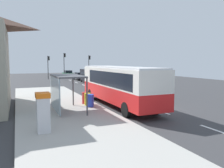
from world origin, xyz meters
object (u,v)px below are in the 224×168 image
object	(u,v)px
traffic_light_far_side	(48,64)
recycling_bin_red	(85,98)
recycling_bin_blue	(90,101)
traffic_light_median	(64,62)
white_van	(89,75)
ticket_machine	(43,112)
sedan_far	(80,76)
recycling_bin_yellow	(88,99)
traffic_light_near_side	(89,63)
sedan_near	(68,73)
bus_shelter	(63,84)
bus	(118,83)

from	to	relation	value
traffic_light_far_side	recycling_bin_red	bearing A→B (deg)	-92.05
recycling_bin_blue	traffic_light_median	distance (m)	33.46
white_van	ticket_machine	bearing A→B (deg)	-111.68
sedan_far	recycling_bin_yellow	bearing A→B (deg)	-103.70
sedan_far	traffic_light_near_side	world-z (taller)	traffic_light_near_side
ticket_machine	traffic_light_far_side	bearing A→B (deg)	82.21
white_van	sedan_near	size ratio (longest dim) A/B	1.20
ticket_machine	bus_shelter	xyz separation A→B (m)	(1.79, 4.33, 0.93)
bus	bus_shelter	size ratio (longest dim) A/B	2.76
recycling_bin_yellow	bus_shelter	size ratio (longest dim) A/B	0.24
bus	recycling_bin_yellow	xyz separation A→B (m)	(-2.49, 0.36, -1.19)
sedan_far	traffic_light_median	distance (m)	6.61
recycling_bin_yellow	sedan_far	bearing A→B (deg)	76.30
traffic_light_median	bus_shelter	size ratio (longest dim) A/B	1.37
white_van	recycling_bin_red	distance (m)	20.71
sedan_far	traffic_light_median	size ratio (longest dim) A/B	0.80
ticket_machine	traffic_light_far_side	xyz separation A→B (m)	(5.10, 37.29, 2.05)
recycling_bin_yellow	recycling_bin_red	xyz separation A→B (m)	(0.00, 0.70, 0.00)
white_van	recycling_bin_blue	world-z (taller)	white_van
white_van	bus_shelter	size ratio (longest dim) A/B	1.32
sedan_near	traffic_light_median	xyz separation A→B (m)	(-1.91, -5.73, 2.83)
recycling_bin_red	traffic_light_median	xyz separation A→B (m)	(4.59, 31.61, 2.97)
recycling_bin_blue	bus	bearing A→B (deg)	7.75
recycling_bin_blue	bus_shelter	distance (m)	2.74
sedan_far	recycling_bin_yellow	distance (m)	27.44
traffic_light_near_side	traffic_light_median	size ratio (longest dim) A/B	0.91
ticket_machine	recycling_bin_yellow	bearing A→B (deg)	55.30
traffic_light_far_side	sedan_near	bearing A→B (deg)	50.43
ticket_machine	traffic_light_far_side	world-z (taller)	traffic_light_far_side
sedan_far	traffic_light_far_side	bearing A→B (deg)	138.02
sedan_far	ticket_machine	distance (m)	34.09
sedan_far	sedan_near	bearing A→B (deg)	90.00
white_van	sedan_near	xyz separation A→B (m)	(0.10, 17.66, -0.55)
sedan_far	traffic_light_far_side	world-z (taller)	traffic_light_far_side
bus	recycling_bin_yellow	bearing A→B (deg)	171.74
recycling_bin_blue	bus_shelter	world-z (taller)	bus_shelter
white_van	traffic_light_near_side	world-z (taller)	traffic_light_near_side
white_van	traffic_light_far_side	size ratio (longest dim) A/B	1.10
ticket_machine	bus	bearing A→B (deg)	39.84
traffic_light_near_side	white_van	bearing A→B (deg)	-107.72
recycling_bin_red	ticket_machine	bearing A→B (deg)	-121.70
white_van	recycling_bin_red	size ratio (longest dim) A/B	5.57
sedan_near	bus_shelter	distance (m)	40.46
ticket_machine	traffic_light_median	bearing A→B (deg)	77.29
recycling_bin_yellow	traffic_light_far_side	distance (m)	31.64
ticket_machine	bus_shelter	size ratio (longest dim) A/B	0.48
traffic_light_near_side	traffic_light_median	bearing A→B (deg)	162.60
bus	recycling_bin_red	world-z (taller)	bus
recycling_bin_blue	bus_shelter	xyz separation A→B (m)	(-2.21, -0.74, 1.44)
recycling_bin_yellow	recycling_bin_red	world-z (taller)	same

